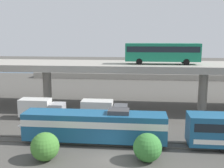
{
  "coord_description": "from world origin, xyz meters",
  "views": [
    {
      "loc": [
        2.67,
        -25.42,
        12.56
      ],
      "look_at": [
        -2.19,
        22.81,
        3.67
      ],
      "focal_mm": 42.63,
      "sensor_mm": 36.0,
      "label": 1
    }
  ],
  "objects_px": {
    "train_locomotive": "(87,125)",
    "transit_bus_on_overpass": "(162,52)",
    "parked_car_2": "(75,69)",
    "service_truck_east": "(41,108)",
    "parked_car_0": "(114,69)",
    "parked_car_1": "(199,70)",
    "service_truck_west": "(103,110)",
    "parked_car_3": "(137,70)"
  },
  "relations": [
    {
      "from": "train_locomotive",
      "to": "transit_bus_on_overpass",
      "type": "xyz_separation_m",
      "value": [
        9.69,
        14.78,
        7.75
      ]
    },
    {
      "from": "parked_car_2",
      "to": "train_locomotive",
      "type": "bearing_deg",
      "value": 105.17
    },
    {
      "from": "transit_bus_on_overpass",
      "to": "service_truck_east",
      "type": "xyz_separation_m",
      "value": [
        -18.54,
        -6.32,
        -8.31
      ]
    },
    {
      "from": "service_truck_east",
      "to": "transit_bus_on_overpass",
      "type": "bearing_deg",
      "value": 18.81
    },
    {
      "from": "parked_car_0",
      "to": "parked_car_1",
      "type": "xyz_separation_m",
      "value": [
        25.37,
        -0.81,
        -0.0
      ]
    },
    {
      "from": "service_truck_west",
      "to": "service_truck_east",
      "type": "distance_m",
      "value": 9.56
    },
    {
      "from": "transit_bus_on_overpass",
      "to": "train_locomotive",
      "type": "bearing_deg",
      "value": -123.24
    },
    {
      "from": "train_locomotive",
      "to": "parked_car_2",
      "type": "relative_size",
      "value": 4.37
    },
    {
      "from": "service_truck_west",
      "to": "parked_car_1",
      "type": "bearing_deg",
      "value": 61.53
    },
    {
      "from": "train_locomotive",
      "to": "parked_car_3",
      "type": "relative_size",
      "value": 4.11
    },
    {
      "from": "service_truck_east",
      "to": "train_locomotive",
      "type": "bearing_deg",
      "value": -43.7
    },
    {
      "from": "service_truck_west",
      "to": "parked_car_1",
      "type": "xyz_separation_m",
      "value": [
        22.9,
        42.22,
        0.82
      ]
    },
    {
      "from": "transit_bus_on_overpass",
      "to": "service_truck_west",
      "type": "bearing_deg",
      "value": -144.88
    },
    {
      "from": "service_truck_east",
      "to": "parked_car_0",
      "type": "relative_size",
      "value": 1.49
    },
    {
      "from": "service_truck_east",
      "to": "parked_car_2",
      "type": "distance_m",
      "value": 42.49
    },
    {
      "from": "transit_bus_on_overpass",
      "to": "service_truck_east",
      "type": "distance_m",
      "value": 21.28
    },
    {
      "from": "transit_bus_on_overpass",
      "to": "parked_car_2",
      "type": "bearing_deg",
      "value": 123.14
    },
    {
      "from": "service_truck_west",
      "to": "service_truck_east",
      "type": "relative_size",
      "value": 1.0
    },
    {
      "from": "service_truck_west",
      "to": "parked_car_0",
      "type": "height_order",
      "value": "parked_car_0"
    },
    {
      "from": "train_locomotive",
      "to": "parked_car_1",
      "type": "relative_size",
      "value": 4.3
    },
    {
      "from": "parked_car_1",
      "to": "service_truck_east",
      "type": "bearing_deg",
      "value": -127.55
    },
    {
      "from": "transit_bus_on_overpass",
      "to": "service_truck_west",
      "type": "distance_m",
      "value": 13.77
    },
    {
      "from": "parked_car_1",
      "to": "parked_car_2",
      "type": "relative_size",
      "value": 1.02
    },
    {
      "from": "train_locomotive",
      "to": "service_truck_west",
      "type": "height_order",
      "value": "train_locomotive"
    },
    {
      "from": "service_truck_east",
      "to": "parked_car_1",
      "type": "bearing_deg",
      "value": 52.45
    },
    {
      "from": "transit_bus_on_overpass",
      "to": "parked_car_1",
      "type": "xyz_separation_m",
      "value": [
        13.92,
        35.91,
        -7.49
      ]
    },
    {
      "from": "parked_car_3",
      "to": "parked_car_1",
      "type": "bearing_deg",
      "value": -176.68
    },
    {
      "from": "train_locomotive",
      "to": "parked_car_3",
      "type": "xyz_separation_m",
      "value": [
        5.35,
        49.63,
        0.26
      ]
    },
    {
      "from": "transit_bus_on_overpass",
      "to": "parked_car_3",
      "type": "relative_size",
      "value": 2.77
    },
    {
      "from": "service_truck_east",
      "to": "parked_car_2",
      "type": "xyz_separation_m",
      "value": [
        -4.89,
        42.2,
        0.82
      ]
    },
    {
      "from": "train_locomotive",
      "to": "service_truck_east",
      "type": "xyz_separation_m",
      "value": [
        -8.86,
        8.46,
        -0.55
      ]
    },
    {
      "from": "parked_car_1",
      "to": "parked_car_3",
      "type": "xyz_separation_m",
      "value": [
        -18.26,
        -1.06,
        0.0
      ]
    },
    {
      "from": "transit_bus_on_overpass",
      "to": "parked_car_0",
      "type": "distance_m",
      "value": 39.18
    },
    {
      "from": "transit_bus_on_overpass",
      "to": "parked_car_3",
      "type": "distance_m",
      "value": 35.91
    },
    {
      "from": "transit_bus_on_overpass",
      "to": "service_truck_west",
      "type": "relative_size",
      "value": 1.76
    },
    {
      "from": "train_locomotive",
      "to": "service_truck_west",
      "type": "distance_m",
      "value": 8.51
    },
    {
      "from": "parked_car_0",
      "to": "parked_car_3",
      "type": "bearing_deg",
      "value": 165.27
    },
    {
      "from": "service_truck_west",
      "to": "parked_car_2",
      "type": "bearing_deg",
      "value": 108.9
    },
    {
      "from": "parked_car_0",
      "to": "service_truck_east",
      "type": "bearing_deg",
      "value": 80.64
    },
    {
      "from": "train_locomotive",
      "to": "parked_car_0",
      "type": "relative_size",
      "value": 3.9
    },
    {
      "from": "transit_bus_on_overpass",
      "to": "parked_car_1",
      "type": "distance_m",
      "value": 39.23
    },
    {
      "from": "service_truck_east",
      "to": "parked_car_2",
      "type": "bearing_deg",
      "value": 96.6
    }
  ]
}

